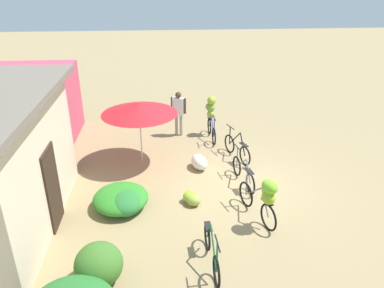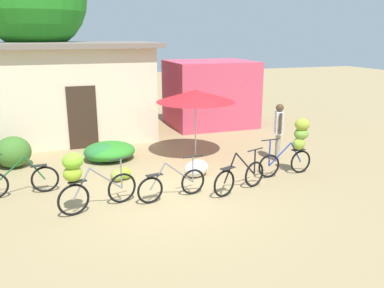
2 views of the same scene
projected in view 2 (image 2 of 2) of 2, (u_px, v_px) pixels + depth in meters
name	position (u px, v px, depth m)	size (l,w,h in m)	color
ground_plane	(170.00, 195.00, 9.13)	(60.00, 60.00, 0.00)	#978158
building_low	(77.00, 90.00, 13.99)	(5.42, 3.83, 3.28)	beige
shop_pink	(210.00, 93.00, 15.97)	(3.20, 2.80, 2.54)	#CC435D
hedge_bush_front_right	(13.00, 152.00, 10.97)	(0.95, 0.95, 0.86)	#3C6D26
hedge_bush_mid	(103.00, 153.00, 11.49)	(1.04, 0.88, 0.53)	#297130
hedge_bush_by_door	(110.00, 151.00, 11.69)	(1.48, 1.43, 0.51)	#2D8125
market_umbrella	(196.00, 96.00, 11.67)	(2.32, 2.32, 1.99)	beige
bicycle_leftmost	(20.00, 181.00, 9.04)	(1.70, 0.17, 1.03)	black
bicycle_near_pile	(83.00, 176.00, 8.06)	(1.68, 0.65, 1.31)	black
bicycle_center_loaded	(172.00, 184.00, 8.87)	(1.64, 0.34, 0.92)	black
bicycle_by_shop	(240.00, 177.00, 9.27)	(1.54, 0.59, 0.98)	black
bicycle_rightmost	(297.00, 141.00, 10.29)	(1.59, 0.44, 1.49)	black
banana_pile_on_ground	(121.00, 174.00, 10.05)	(0.67, 0.59, 0.31)	olive
produce_sack	(196.00, 168.00, 10.28)	(0.70, 0.44, 0.44)	silver
person_vendor	(279.00, 126.00, 11.38)	(0.34, 0.54, 1.66)	gray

